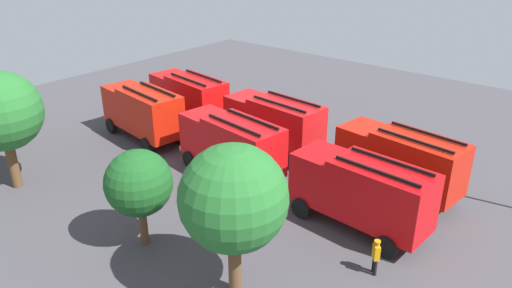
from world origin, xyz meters
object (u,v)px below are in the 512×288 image
at_px(fire_truck_4, 231,143).
at_px(fire_truck_1, 274,122).
at_px(fire_truck_0, 400,159).
at_px(tree_2, 1,112).
at_px(firefighter_2, 376,255).
at_px(firefighter_0, 116,107).
at_px(tree_1, 139,183).
at_px(firefighter_3, 245,117).
at_px(fire_truck_2, 189,96).
at_px(traffic_cone_0, 154,167).
at_px(fire_truck_5, 142,110).
at_px(tree_0, 233,199).
at_px(firefighter_1, 179,96).
at_px(fire_truck_3, 361,190).

bearing_deg(fire_truck_4, fire_truck_1, -80.45).
xyz_separation_m(fire_truck_0, tree_2, (17.37, 13.39, 2.49)).
distance_m(fire_truck_4, firefighter_2, 11.38).
relative_size(firefighter_0, tree_1, 0.38).
height_order(firefighter_3, tree_2, tree_2).
distance_m(fire_truck_2, traffic_cone_0, 8.68).
xyz_separation_m(fire_truck_4, firefighter_3, (4.29, -6.22, -1.22)).
distance_m(fire_truck_0, tree_2, 22.07).
height_order(fire_truck_0, firefighter_2, fire_truck_0).
distance_m(fire_truck_5, firefighter_0, 4.87).
distance_m(firefighter_0, tree_0, 22.36).
bearing_deg(fire_truck_2, fire_truck_4, 160.21).
xyz_separation_m(fire_truck_4, tree_0, (-7.06, 7.55, 2.30)).
xyz_separation_m(firefighter_1, traffic_cone_0, (-7.98, 9.30, -0.53)).
xyz_separation_m(fire_truck_1, tree_1, (-1.68, 12.16, 1.10)).
height_order(fire_truck_5, traffic_cone_0, fire_truck_5).
relative_size(fire_truck_5, firefighter_0, 4.05).
bearing_deg(tree_1, firefighter_1, -46.81).
distance_m(firefighter_2, traffic_cone_0, 14.97).
bearing_deg(firefighter_2, fire_truck_3, -92.73).
xyz_separation_m(firefighter_2, tree_0, (3.90, 4.72, 3.49)).
bearing_deg(tree_0, traffic_cone_0, -23.33).
bearing_deg(fire_truck_5, fire_truck_1, -146.45).
distance_m(fire_truck_2, firefighter_1, 4.27).
distance_m(fire_truck_3, tree_2, 19.71).
height_order(fire_truck_0, tree_0, tree_0).
bearing_deg(fire_truck_2, fire_truck_5, 95.85).
height_order(fire_truck_3, fire_truck_5, same).
bearing_deg(firefighter_0, fire_truck_5, 45.66).
bearing_deg(firefighter_2, fire_truck_4, -57.35).
height_order(tree_2, traffic_cone_0, tree_2).
height_order(fire_truck_1, traffic_cone_0, fire_truck_1).
distance_m(fire_truck_0, firefighter_1, 20.75).
relative_size(fire_truck_0, firefighter_3, 4.44).
bearing_deg(fire_truck_3, firefighter_2, 133.46).
height_order(firefighter_1, tree_0, tree_0).
bearing_deg(tree_0, firefighter_1, -36.47).
height_order(firefighter_3, traffic_cone_0, firefighter_3).
bearing_deg(traffic_cone_0, fire_truck_0, -150.55).
relative_size(firefighter_2, tree_1, 0.35).
bearing_deg(tree_2, tree_1, -173.09).
height_order(firefighter_0, tree_1, tree_1).
relative_size(fire_truck_0, fire_truck_3, 1.01).
xyz_separation_m(fire_truck_0, tree_0, (1.56, 11.90, 2.30)).
relative_size(firefighter_2, traffic_cone_0, 2.40).
bearing_deg(firefighter_0, traffic_cone_0, 34.01).
xyz_separation_m(fire_truck_3, tree_1, (7.17, 7.72, 1.10)).
relative_size(firefighter_1, tree_1, 0.33).
height_order(firefighter_0, firefighter_3, firefighter_0).
distance_m(fire_truck_5, firefighter_1, 7.29).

